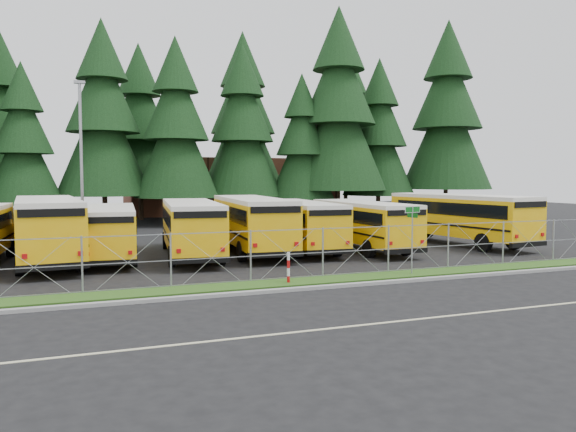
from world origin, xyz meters
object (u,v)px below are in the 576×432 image
at_px(street_sign, 412,225).
at_px(bus_1, 47,231).
at_px(bus_2, 111,233).
at_px(light_standard, 81,154).
at_px(bus_east, 455,220).
at_px(bus_3, 191,229).
at_px(bus_5, 299,226).
at_px(bus_6, 360,226).
at_px(striped_bollard, 288,268).
at_px(bus_4, 251,225).

bearing_deg(street_sign, bus_1, 147.60).
height_order(bus_2, light_standard, light_standard).
bearing_deg(bus_1, bus_east, -6.73).
xyz_separation_m(bus_3, bus_5, (6.02, 0.45, -0.06)).
relative_size(bus_1, bus_6, 1.14).
xyz_separation_m(bus_6, bus_east, (6.39, 0.12, 0.16)).
xyz_separation_m(bus_5, striped_bollard, (-4.01, -8.85, -0.73)).
xyz_separation_m(bus_5, light_standard, (-10.93, 10.52, 4.17)).
bearing_deg(bus_1, bus_3, -8.67).
distance_m(striped_bollard, light_standard, 21.14).
distance_m(bus_2, bus_3, 3.82).
bearing_deg(bus_2, striped_bollard, -52.64).
bearing_deg(bus_4, bus_5, 1.05).
distance_m(bus_6, light_standard, 18.72).
bearing_deg(bus_2, bus_3, -4.20).
relative_size(bus_3, bus_4, 0.95).
bearing_deg(bus_6, striped_bollard, -132.30).
bearing_deg(bus_east, striped_bollard, -156.80).
relative_size(bus_east, light_standard, 1.11).
distance_m(bus_3, light_standard, 12.70).
relative_size(bus_1, light_standard, 1.13).
xyz_separation_m(bus_5, street_sign, (1.38, -8.84, 0.70)).
height_order(bus_2, bus_5, bus_5).
distance_m(bus_3, street_sign, 11.21).
relative_size(street_sign, striped_bollard, 2.34).
relative_size(bus_2, bus_4, 0.88).
relative_size(bus_5, striped_bollard, 8.47).
xyz_separation_m(bus_east, light_standard, (-20.53, 11.40, 4.02)).
distance_m(bus_3, striped_bollard, 8.67).
relative_size(bus_5, bus_east, 0.90).
height_order(bus_4, light_standard, light_standard).
height_order(bus_3, bus_6, bus_3).
distance_m(bus_6, striped_bollard, 10.69).
bearing_deg(bus_4, bus_2, -175.39).
bearing_deg(bus_3, bus_5, 10.53).
distance_m(bus_5, light_standard, 15.73).
height_order(bus_3, bus_east, bus_east).
relative_size(bus_3, light_standard, 1.05).
height_order(bus_2, bus_4, bus_4).
xyz_separation_m(bus_1, striped_bollard, (8.62, -8.90, -0.91)).
bearing_deg(street_sign, bus_6, 76.83).
bearing_deg(bus_2, bus_1, -173.84).
relative_size(striped_bollard, light_standard, 0.12).
distance_m(street_sign, striped_bollard, 5.58).
distance_m(bus_1, light_standard, 11.34).
height_order(bus_1, striped_bollard, bus_1).
relative_size(bus_1, bus_4, 1.03).
xyz_separation_m(bus_2, bus_3, (3.77, -0.58, 0.11)).
relative_size(bus_1, bus_east, 1.02).
relative_size(bus_5, light_standard, 1.00).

